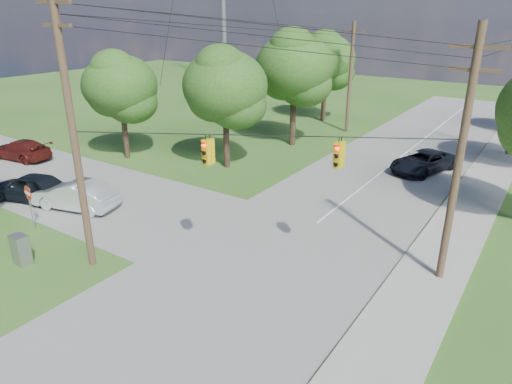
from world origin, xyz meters
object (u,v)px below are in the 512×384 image
Objects in this scene: pole_north_w at (350,77)px; car_cross_silver at (75,195)px; car_main_north at (423,162)px; car_cross_far at (21,150)px; car_cross_dark at (31,187)px; control_cabinet at (21,250)px; pole_ne at (460,158)px; pole_sw at (73,131)px; do_not_enter_sign at (29,198)px.

pole_north_w is 27.03m from car_cross_silver.
car_cross_far is at bearing -132.41° from car_main_north.
car_cross_dark is 0.93× the size of car_main_north.
car_main_north is at bearing 66.26° from control_cabinet.
car_cross_dark reaches higher than car_cross_far.
car_cross_silver is 0.94× the size of car_main_north.
car_cross_dark is 0.99× the size of car_cross_silver.
pole_ne reaches higher than control_cabinet.
pole_ne is (13.50, 7.60, -0.76)m from pole_sw.
car_cross_dark is 2.06× the size of do_not_enter_sign.
pole_sw is 2.35× the size of car_cross_silver.
pole_sw is 1.20× the size of pole_north_w.
car_cross_far is (-17.40, -22.49, -4.33)m from pole_north_w.
car_cross_silver is 2.09× the size of do_not_enter_sign.
control_cabinet is (6.66, -4.56, -0.18)m from car_cross_dark.
control_cabinet is at bearing -97.24° from car_main_north.
control_cabinet is (-16.16, -9.36, -4.76)m from pole_ne.
do_not_enter_sign is at bearing -100.16° from pole_north_w.
car_cross_silver is (-5.96, 3.49, -5.36)m from pole_sw.
pole_ne is at bearing 30.46° from do_not_enter_sign.
pole_north_w is 7.03× the size of control_cabinet.
car_cross_dark is at bearing 55.21° from car_cross_far.
pole_north_w is 4.09× the size of do_not_enter_sign.
pole_sw is at bearing 55.66° from car_cross_dark.
pole_north_w is 13.10m from car_main_north.
do_not_enter_sign is (-2.94, 2.36, 1.06)m from control_cabinet.
car_cross_far is 30.39m from car_main_north.
car_cross_dark is 8.07m from control_cabinet.
pole_ne is at bearing -57.71° from pole_north_w.
pole_north_w reaches higher than car_cross_silver.
pole_sw is at bearing -93.32° from car_main_north.
pole_north_w is at bearing 153.08° from car_cross_silver.
control_cabinet is (3.30, -5.26, -0.16)m from car_cross_silver.
car_cross_silver is 0.97× the size of car_cross_far.
pole_sw is 19.92m from car_cross_far.
control_cabinet is at bearing -146.44° from pole_sw.
pole_north_w is at bearing 122.29° from pole_ne.
pole_north_w is at bearing 90.16° from do_not_enter_sign.
do_not_enter_sign is at bearing 173.91° from pole_sw.
pole_ne is at bearing 29.38° from pole_sw.
car_cross_dark is 4.41m from do_not_enter_sign.
pole_ne is at bearing 32.86° from control_cabinet.
pole_ne is at bearing 87.03° from car_cross_silver.
pole_north_w is 1.99× the size of car_cross_dark.
pole_north_w is 28.56m from car_cross_dark.
do_not_enter_sign reaches higher than car_cross_dark.
pole_sw is at bearing 4.23° from do_not_enter_sign.
car_cross_silver is at bearing 149.65° from pole_sw.
pole_sw reaches higher than do_not_enter_sign.
car_cross_far is 17.55m from control_cabinet.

